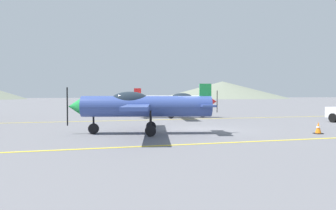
# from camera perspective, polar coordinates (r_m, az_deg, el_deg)

# --- Properties ---
(ground_plane) EXTENTS (400.00, 400.00, 0.00)m
(ground_plane) POSITION_cam_1_polar(r_m,az_deg,el_deg) (16.89, 6.48, -4.70)
(ground_plane) COLOR slate
(apron_line_near) EXTENTS (80.00, 0.16, 0.01)m
(apron_line_near) POSITION_cam_1_polar(r_m,az_deg,el_deg) (13.00, 13.54, -6.70)
(apron_line_near) COLOR yellow
(apron_line_near) RESTS_ON ground_plane
(apron_line_far) EXTENTS (80.00, 0.16, 0.01)m
(apron_line_far) POSITION_cam_1_polar(r_m,az_deg,el_deg) (24.06, -0.14, -2.72)
(apron_line_far) COLOR yellow
(apron_line_far) RESTS_ON ground_plane
(airplane_near) EXTENTS (7.30, 8.31, 2.50)m
(airplane_near) POSITION_cam_1_polar(r_m,az_deg,el_deg) (15.30, -4.97, -0.10)
(airplane_near) COLOR #33478C
(airplane_near) RESTS_ON ground_plane
(airplane_mid) EXTENTS (7.29, 8.34, 2.50)m
(airplane_mid) POSITION_cam_1_polar(r_m,az_deg,el_deg) (26.15, 1.36, 0.72)
(airplane_mid) COLOR white
(airplane_mid) RESTS_ON ground_plane
(traffic_cone_front) EXTENTS (0.36, 0.36, 0.59)m
(traffic_cone_front) POSITION_cam_1_polar(r_m,az_deg,el_deg) (17.03, 26.10, -3.85)
(traffic_cone_front) COLOR black
(traffic_cone_front) RESTS_ON ground_plane
(hill_centerleft) EXTENTS (73.47, 73.47, 9.73)m
(hill_centerleft) POSITION_cam_1_polar(r_m,az_deg,el_deg) (179.58, 10.07, 2.78)
(hill_centerleft) COLOR slate
(hill_centerleft) RESTS_ON ground_plane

